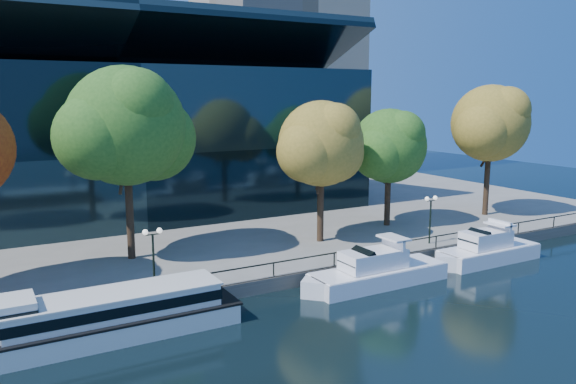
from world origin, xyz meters
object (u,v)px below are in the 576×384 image
tree_5 (492,125)px  lamp_1 (153,245)px  tour_boat (99,317)px  lamp_2 (431,209)px  tree_2 (128,129)px  tree_3 (323,146)px  cruiser_near (374,271)px  tree_4 (391,148)px  cruiser_far (485,250)px

tree_5 → lamp_1: tree_5 is taller
tour_boat → lamp_2: 27.86m
tree_2 → tree_5: tree_2 is taller
tree_2 → lamp_2: size_ratio=3.58×
tree_3 → tree_5: (20.81, 0.62, 1.14)m
cruiser_near → tree_4: (10.28, 10.91, 7.39)m
tour_boat → tree_2: size_ratio=1.13×
tree_2 → lamp_1: (-0.72, -7.86, -6.86)m
cruiser_near → tree_3: tree_3 is taller
tree_3 → lamp_1: size_ratio=2.94×
cruiser_near → tree_2: (-13.77, 11.73, 9.81)m
cruiser_near → lamp_1: lamp_1 is taller
cruiser_far → cruiser_near: bearing=-179.9°
tree_5 → lamp_2: bearing=-156.7°
tree_3 → lamp_2: size_ratio=2.94×
tour_boat → lamp_1: bearing=40.5°
tour_boat → tree_3: tree_3 is taller
tree_2 → lamp_2: bearing=-19.1°
tree_5 → tree_4: bearing=174.0°
cruiser_near → lamp_1: 15.29m
lamp_1 → tree_3: bearing=17.9°
tree_3 → tree_5: bearing=1.7°
cruiser_far → tree_5: 17.32m
tree_2 → tree_4: bearing=-2.0°
tour_boat → cruiser_near: bearing=-1.1°
tour_boat → tree_5: bearing=12.8°
cruiser_far → tree_2: bearing=154.9°
tree_3 → lamp_2: bearing=-34.9°
tree_5 → lamp_1: size_ratio=3.31×
tour_boat → lamp_2: bearing=7.3°
tree_5 → cruiser_near: bearing=-156.6°
tour_boat → tree_5: size_ratio=1.22×
tree_4 → lamp_1: size_ratio=2.75×
tree_3 → tree_5: tree_5 is taller
tree_3 → cruiser_far: bearing=-42.7°
tour_boat → tree_2: 15.63m
cruiser_near → lamp_2: bearing=23.6°
tree_2 → lamp_1: tree_2 is taller
tree_4 → lamp_1: 26.14m
tree_4 → tree_3: bearing=-167.9°
cruiser_near → lamp_1: (-14.49, 3.87, 2.95)m
cruiser_far → lamp_2: lamp_2 is taller
lamp_1 → cruiser_far: bearing=-8.5°
lamp_1 → lamp_2: bearing=0.0°
tree_2 → lamp_2: tree_2 is taller
tree_2 → lamp_1: 10.46m
tree_4 → tour_boat: bearing=-159.9°
tree_3 → tree_5: size_ratio=0.89×
tour_boat → tree_2: tree_2 is taller
tree_4 → lamp_2: (-1.40, -7.04, -4.45)m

